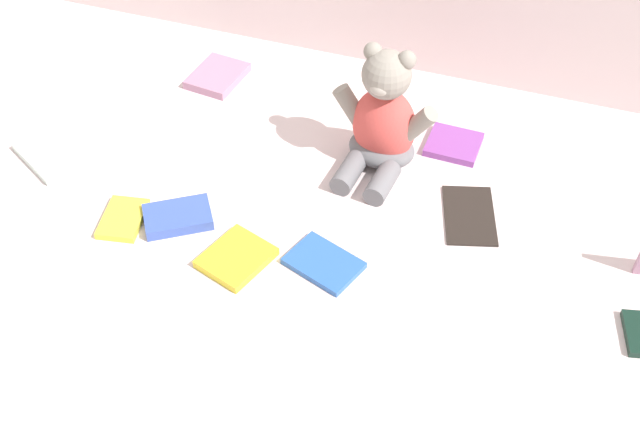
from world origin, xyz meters
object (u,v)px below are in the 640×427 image
Objects in this scene: book_case_9 at (52,154)px; book_case_2 at (218,76)px; book_case_6 at (324,263)px; book_case_8 at (236,258)px; book_case_7 at (454,144)px; book_case_10 at (123,219)px; teddy_bear at (383,123)px; book_case_1 at (470,214)px; book_case_4 at (178,217)px.

book_case_2 is at bearing 178.76° from book_case_9.
book_case_6 is 0.14m from book_case_8.
book_case_7 is 0.72× the size of book_case_9.
book_case_10 is (0.02, -0.42, -0.00)m from book_case_2.
teddy_bear is at bearing -54.11° from book_case_7.
teddy_bear is at bearing -163.49° from book_case_6.
book_case_10 is (-0.48, -0.37, -0.00)m from book_case_7.
book_case_1 is at bearing 152.82° from book_case_6.
book_case_1 is 1.46× the size of book_case_10.
book_case_6 is (-0.01, -0.27, -0.08)m from teddy_bear.
teddy_bear is 2.47× the size of book_case_7.
book_case_6 is 1.07× the size of book_case_8.
book_case_4 is at bearing -47.80° from book_case_7.
book_case_9 is at bearing -114.18° from book_case_2.
teddy_bear is at bearing 137.47° from book_case_9.
book_case_10 is at bearing -176.02° from book_case_1.
book_case_9 is at bearing 142.19° from book_case_10.
book_case_8 is at bearing -110.46° from teddy_bear.
book_case_8 is (-0.14, -0.04, 0.00)m from book_case_6.
teddy_bear is at bearing 82.62° from book_case_8.
book_case_7 is 0.47m from book_case_8.
book_case_2 is 0.37m from book_case_9.
book_case_1 is at bearing 22.66° from book_case_7.
teddy_bear is 2.06× the size of book_case_6.
book_case_10 is (-0.21, 0.02, -0.00)m from book_case_8.
book_case_8 and book_case_9 have the same top height.
teddy_bear reaches higher than book_case_2.
teddy_bear is at bearing 27.89° from book_case_10.
book_case_2 is 0.88× the size of book_case_9.
book_case_4 is 0.14m from book_case_8.
book_case_4 is (-0.28, -0.26, -0.08)m from teddy_bear.
book_case_8 is at bearing -15.78° from book_case_10.
book_case_1 is 1.06× the size of book_case_9.
book_case_6 is at bearing -153.04° from book_case_1.
book_case_9 is at bearing -67.26° from book_case_7.
book_case_10 is at bearing -136.13° from teddy_bear.
book_case_8 is (0.13, -0.05, -0.00)m from book_case_4.
book_case_9 reaches higher than book_case_1.
teddy_bear is at bearing -80.45° from book_case_4.
book_case_6 is 0.35m from book_case_10.
book_case_8 is at bearing 102.86° from book_case_9.
book_case_2 is at bearing -18.80° from book_case_4.
book_case_8 is 1.11× the size of book_case_10.
book_case_9 is at bearing 42.25° from book_case_4.
teddy_bear is 2.11× the size of book_case_4.
book_case_8 is 0.80× the size of book_case_9.
book_case_4 is at bearing -175.85° from book_case_1.
book_case_8 is (-0.15, -0.31, -0.08)m from teddy_bear.
book_case_6 is at bearing 110.39° from book_case_9.
book_case_2 reaches higher than book_case_7.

